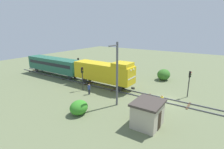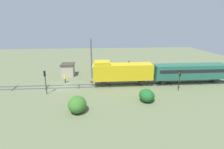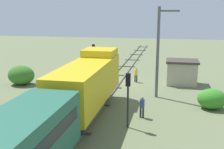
# 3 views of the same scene
# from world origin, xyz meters

# --- Properties ---
(ground_plane) EXTENTS (105.12, 105.12, 0.00)m
(ground_plane) POSITION_xyz_m (0.00, 0.00, 0.00)
(ground_plane) COLOR #66704C
(railway_track) EXTENTS (2.40, 70.08, 0.16)m
(railway_track) POSITION_xyz_m (0.00, -0.00, 0.07)
(railway_track) COLOR #595960
(railway_track) RESTS_ON ground
(locomotive) EXTENTS (2.90, 11.60, 4.60)m
(locomotive) POSITION_xyz_m (0.00, 11.00, 2.77)
(locomotive) COLOR gold
(locomotive) RESTS_ON railway_track
(traffic_signal_near) EXTENTS (0.32, 0.34, 4.01)m
(traffic_signal_near) POSITION_xyz_m (3.20, -2.14, 2.79)
(traffic_signal_near) COLOR #262628
(traffic_signal_near) RESTS_ON ground
(traffic_signal_mid) EXTENTS (0.32, 0.34, 3.92)m
(traffic_signal_mid) POSITION_xyz_m (-3.40, 12.90, 2.74)
(traffic_signal_mid) COLOR #262628
(traffic_signal_mid) RESTS_ON ground
(worker_near_track) EXTENTS (0.38, 0.38, 1.70)m
(worker_near_track) POSITION_xyz_m (-2.40, -0.02, 1.00)
(worker_near_track) COLOR #262B38
(worker_near_track) RESTS_ON ground
(worker_by_signal) EXTENTS (0.38, 0.38, 1.70)m
(worker_by_signal) POSITION_xyz_m (-4.20, 10.86, 1.00)
(worker_by_signal) COLOR #262B38
(worker_by_signal) RESTS_ON ground
(catenary_mast) EXTENTS (1.94, 0.28, 8.45)m
(catenary_mast) POSITION_xyz_m (-5.06, 5.24, 4.48)
(catenary_mast) COLOR #595960
(catenary_mast) RESTS_ON ground
(relay_hut) EXTENTS (3.50, 2.90, 2.74)m
(relay_hut) POSITION_xyz_m (-7.50, -0.17, 1.39)
(relay_hut) COLOR #B2A893
(relay_hut) RESTS_ON ground
(bush_mid) EXTENTS (2.97, 2.43, 2.16)m
(bush_mid) POSITION_xyz_m (9.95, 3.69, 1.08)
(bush_mid) COLOR #356E26
(bush_mid) RESTS_ON ground
(bush_back) EXTENTS (2.38, 1.95, 1.73)m
(bush_back) POSITION_xyz_m (-9.73, 7.66, 0.87)
(bush_back) COLOR #358726
(bush_back) RESTS_ON ground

